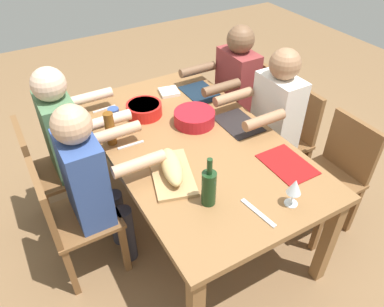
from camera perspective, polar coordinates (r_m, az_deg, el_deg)
The scene contains 26 objects.
ground_plane at distance 2.84m, azimuth 0.00°, elevation -9.96°, with size 8.00×8.00×0.00m, color brown.
dining_table at distance 2.39m, azimuth 0.00°, elevation 0.62°, with size 1.78×1.04×0.74m.
chair_near_left at distance 2.69m, azimuth -21.27°, elevation -2.39°, with size 0.40×0.40×0.85m.
diner_near_left at distance 2.57m, azimuth -18.47°, elevation 2.52°, with size 0.41×0.53×1.20m.
chair_near_center at distance 2.32m, azimuth -18.56°, elevation -9.35°, with size 0.40×0.40×0.85m.
diner_near_center at distance 2.19m, azimuth -15.13°, elevation -3.97°, with size 0.41×0.53×1.20m.
chair_far_left at distance 3.22m, azimuth 8.71°, elevation 7.36°, with size 0.40×0.40×0.85m.
diner_far_left at distance 3.02m, azimuth 6.27°, elevation 9.99°, with size 0.41×0.53×1.20m.
chair_far_center at distance 2.92m, azimuth 14.45°, elevation 2.90°, with size 0.40×0.40×0.85m.
diner_far_center at distance 2.70m, azimuth 12.26°, elevation 5.51°, with size 0.41×0.53×1.20m.
chair_far_right at distance 2.68m, azimuth 21.32°, elevation -2.50°, with size 0.40×0.40×0.85m.
serving_bowl_greens at distance 2.47m, azimuth 0.37°, elevation 5.70°, with size 0.27×0.27×0.09m.
serving_bowl_pasta at distance 2.58m, azimuth -7.43°, elevation 6.89°, with size 0.24×0.24×0.09m.
cutting_board at distance 2.08m, azimuth -3.13°, elevation -3.17°, with size 0.40×0.22×0.02m, color tan.
bread_loaf at distance 2.04m, azimuth -3.18°, elevation -2.02°, with size 0.32×0.11×0.09m, color tan.
wine_bottle at distance 1.85m, azimuth 2.63°, elevation -5.22°, with size 0.08×0.08×0.29m.
beer_bottle at distance 2.30m, azimuth -12.58°, elevation 3.77°, with size 0.06×0.06×0.22m, color brown.
wine_glass at distance 1.91m, azimuth 15.62°, elevation -5.11°, with size 0.08×0.08×0.17m.
cup_near_left at distance 2.58m, azimuth -12.05°, elevation 6.08°, with size 0.08×0.08×0.08m, color #334C8C.
fork_near_left at distance 2.71m, azimuth -13.44°, elevation 6.73°, with size 0.02×0.17×0.01m, color silver.
fork_near_center at distance 2.32m, azimuth -9.46°, elevation 1.32°, with size 0.02×0.17×0.01m, color silver.
placemat_far_left at distance 2.85m, azimuth 1.36°, elevation 9.42°, with size 0.32×0.23×0.01m, color #142333.
placemat_far_center at distance 2.50m, azimuth 7.17°, elevation 4.61°, with size 0.32×0.23×0.01m, color black.
placemat_far_right at distance 2.22m, azimuth 14.55°, elevation -1.64°, with size 0.32×0.23×0.01m, color maroon.
carving_knife at distance 1.90m, azimuth 10.21°, elevation -9.02°, with size 0.23×0.02×0.01m, color silver.
napkin_stack at distance 2.84m, azimuth -3.58°, elevation 9.52°, with size 0.14×0.14×0.02m, color white.
Camera 1 is at (1.63, -0.94, 2.13)m, focal length 34.40 mm.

